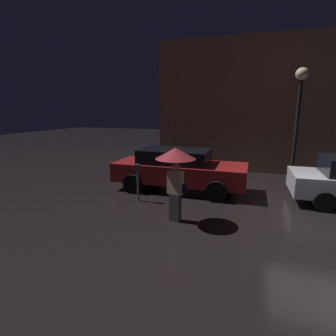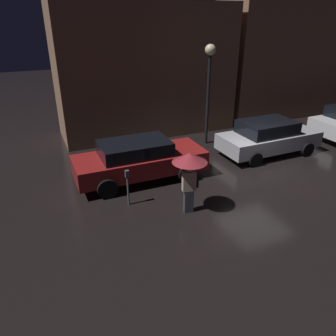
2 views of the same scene
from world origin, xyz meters
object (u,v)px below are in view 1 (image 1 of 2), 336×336
(parking_meter, at_px, (138,178))
(street_lamp_near, at_px, (299,101))
(pedestrian_with_umbrella, at_px, (176,163))
(parked_car_red, at_px, (178,169))

(parking_meter, xyz_separation_m, street_lamp_near, (4.97, 3.87, 2.45))
(pedestrian_with_umbrella, xyz_separation_m, street_lamp_near, (3.40, 4.98, 1.64))
(parking_meter, relative_size, street_lamp_near, 0.27)
(parking_meter, bearing_deg, street_lamp_near, 37.88)
(street_lamp_near, bearing_deg, parked_car_red, -150.41)
(parked_car_red, height_order, parking_meter, parked_car_red)
(parked_car_red, xyz_separation_m, street_lamp_near, (4.06, 2.31, 2.41))
(pedestrian_with_umbrella, bearing_deg, parked_car_red, 113.89)
(pedestrian_with_umbrella, bearing_deg, parking_meter, 154.60)
(street_lamp_near, bearing_deg, pedestrian_with_umbrella, -124.33)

